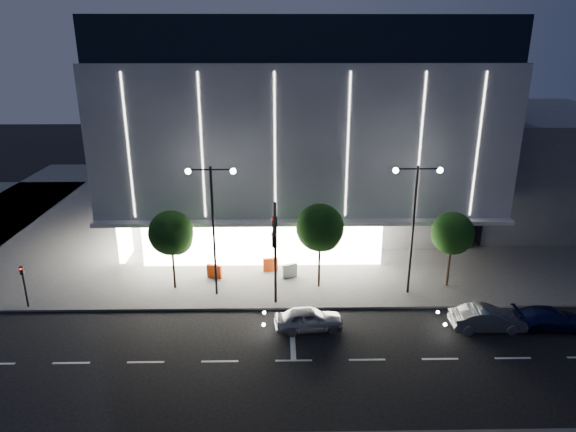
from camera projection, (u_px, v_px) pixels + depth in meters
The scene contains 17 objects.
ground at pixel (258, 345), 29.20m from camera, with size 160.00×160.00×0.00m, color black.
sidewalk_museum at pixel (316, 210), 51.93m from camera, with size 70.00×40.00×0.15m, color #474747.
museum at pixel (297, 121), 47.27m from camera, with size 30.00×25.80×18.00m.
annex_building at pixel (529, 162), 50.67m from camera, with size 16.00×20.00×10.00m, color #4C4C51.
traffic_mast at pixel (275, 241), 30.72m from camera, with size 0.33×5.89×7.07m.
street_lamp_west at pixel (213, 213), 32.86m from camera, with size 3.16×0.36×9.00m.
street_lamp_east at pixel (414, 212), 33.08m from camera, with size 3.16×0.36×9.00m.
ped_signal_far at pixel (24, 282), 32.57m from camera, with size 0.22×0.24×3.00m.
tree_left at pixel (172, 235), 34.40m from camera, with size 3.02×3.02×5.72m.
tree_mid at pixel (320, 230), 34.48m from camera, with size 3.25×3.25×6.15m.
tree_right at pixel (452, 235), 34.78m from camera, with size 2.91×2.91×5.51m.
car_lead at pixel (309, 319), 30.60m from camera, with size 1.65×4.11×1.40m, color #A5A7AC.
car_second at pixel (487, 319), 30.59m from camera, with size 1.52×4.37×1.44m, color gray.
car_third at pixel (550, 318), 30.80m from camera, with size 1.77×4.34×1.26m, color #121745.
barrier_a at pixel (214, 271), 36.94m from camera, with size 1.10×0.25×1.00m, color #E73C0C.
barrier_c at pixel (270, 264), 38.07m from camera, with size 1.10×0.25×1.00m, color #DB410C.
barrier_d at pixel (290, 270), 37.08m from camera, with size 1.10×0.25×1.00m, color silver.
Camera 1 is at (1.26, -25.18, 16.56)m, focal length 32.00 mm.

